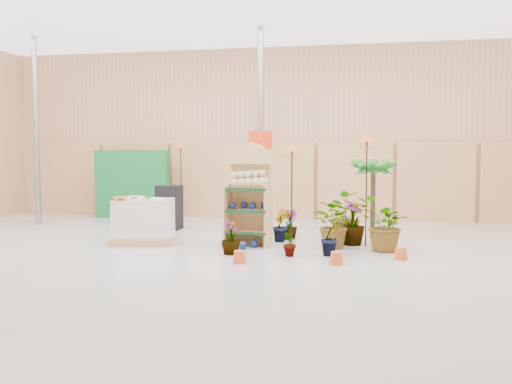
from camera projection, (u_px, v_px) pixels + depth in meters
room at (233, 126)px, 10.07m from camera, size 15.20×12.10×4.70m
display_shelf at (250, 198)px, 10.69m from camera, size 0.87×0.61×1.93m
teddy_bears at (250, 180)px, 10.57m from camera, size 0.72×0.20×0.31m
gazing_balls_shelf at (248, 205)px, 10.59m from camera, size 0.71×0.24×0.13m
gazing_balls_floor at (240, 244)px, 10.36m from camera, size 0.63×0.39×0.15m
pallet_stack at (144, 221)px, 10.94m from camera, size 1.39×1.24×0.88m
charcoal_planters at (169, 207)px, 12.89m from camera, size 0.50×0.50×1.00m
trellis_stock at (132, 184)px, 15.10m from camera, size 2.00×0.30×1.80m
offer_sign at (261, 160)px, 12.11m from camera, size 0.50×0.08×2.20m
bird_table_front at (292, 151)px, 10.39m from camera, size 0.34×0.34×1.90m
bird_table_right at (367, 142)px, 10.45m from camera, size 0.34×0.34×2.08m
bird_table_back at (181, 148)px, 14.04m from camera, size 0.34×0.34×1.98m
palm at (373, 167)px, 11.58m from camera, size 0.70×0.70×1.71m
potted_plant_2 at (335, 225)px, 10.34m from camera, size 1.01×1.03×0.87m
potted_plant_3 at (353, 222)px, 10.73m from camera, size 0.59×0.59×0.86m
potted_plant_4 at (389, 223)px, 11.26m from camera, size 0.34×0.41×0.68m
potted_plant_5 at (280, 225)px, 11.14m from camera, size 0.37×0.42×0.65m
potted_plant_6 at (343, 216)px, 11.24m from camera, size 1.14×1.14×0.96m
potted_plant_7 at (231, 237)px, 9.72m from camera, size 0.39×0.39×0.59m
potted_plant_8 at (290, 236)px, 9.54m from camera, size 0.29×0.40×0.69m
potted_plant_9 at (330, 237)px, 9.61m from camera, size 0.42×0.44×0.63m
potted_plant_10 at (384, 224)px, 9.98m from camera, size 1.13×1.15×0.96m
potted_plant_11 at (289, 224)px, 11.43m from camera, size 0.42×0.42×0.60m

